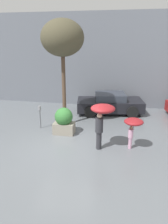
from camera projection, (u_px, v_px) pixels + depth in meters
ground_plane at (66, 146)px, 9.25m from camera, size 40.00×40.00×0.00m
building_facade at (91, 61)px, 14.36m from camera, size 18.00×0.30×6.00m
planter_box at (64, 121)px, 10.33m from camera, size 0.99×0.85×1.29m
person_adult at (102, 114)px, 8.62m from camera, size 0.97×0.97×1.89m
person_child at (133, 124)px, 8.76m from camera, size 0.78×0.78×1.31m
parked_car_near at (110, 103)px, 13.37m from camera, size 4.19×2.54×1.23m
street_tree at (62, 39)px, 10.29m from camera, size 2.06×2.06×5.27m
parking_meter at (40, 112)px, 10.91m from camera, size 0.14×0.14×1.18m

